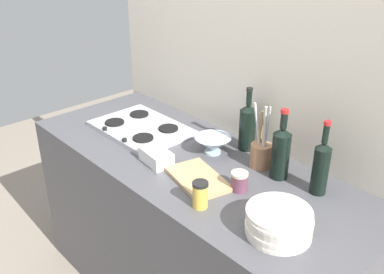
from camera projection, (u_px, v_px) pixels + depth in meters
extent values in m
cube|color=#4C4C51|center=(192.00, 237.00, 2.23)|extent=(1.80, 0.70, 0.90)
cube|color=beige|center=(248.00, 108.00, 2.19)|extent=(1.90, 0.06, 2.10)
cube|color=#B2B2B7|center=(141.00, 128.00, 2.31)|extent=(0.50, 0.36, 0.02)
cylinder|color=black|center=(115.00, 122.00, 2.34)|extent=(0.10, 0.10, 0.01)
cylinder|color=black|center=(143.00, 138.00, 2.17)|extent=(0.10, 0.10, 0.01)
cylinder|color=black|center=(139.00, 114.00, 2.44)|extent=(0.10, 0.10, 0.01)
cylinder|color=black|center=(168.00, 128.00, 2.27)|extent=(0.10, 0.10, 0.01)
cylinder|color=black|center=(105.00, 129.00, 2.26)|extent=(0.02, 0.02, 0.02)
cylinder|color=black|center=(125.00, 140.00, 2.14)|extent=(0.02, 0.02, 0.02)
cylinder|color=silver|center=(278.00, 233.00, 1.55)|extent=(0.23, 0.23, 0.01)
cylinder|color=silver|center=(278.00, 229.00, 1.55)|extent=(0.23, 0.23, 0.01)
cylinder|color=silver|center=(278.00, 226.00, 1.54)|extent=(0.23, 0.23, 0.01)
cylinder|color=silver|center=(280.00, 223.00, 1.53)|extent=(0.23, 0.23, 0.01)
cylinder|color=silver|center=(280.00, 220.00, 1.53)|extent=(0.23, 0.23, 0.01)
cylinder|color=silver|center=(279.00, 216.00, 1.52)|extent=(0.23, 0.23, 0.01)
cylinder|color=silver|center=(279.00, 212.00, 1.52)|extent=(0.23, 0.23, 0.01)
cylinder|color=black|center=(247.00, 130.00, 2.09)|extent=(0.08, 0.08, 0.20)
cone|color=black|center=(249.00, 108.00, 2.04)|extent=(0.08, 0.08, 0.03)
cylinder|color=black|center=(249.00, 98.00, 2.02)|extent=(0.03, 0.03, 0.07)
cylinder|color=black|center=(250.00, 89.00, 2.00)|extent=(0.03, 0.03, 0.02)
cylinder|color=black|center=(280.00, 156.00, 1.85)|extent=(0.08, 0.08, 0.20)
cone|color=black|center=(283.00, 131.00, 1.80)|extent=(0.08, 0.08, 0.03)
cylinder|color=black|center=(284.00, 121.00, 1.78)|extent=(0.03, 0.03, 0.07)
cylinder|color=#B21E1E|center=(285.00, 111.00, 1.76)|extent=(0.03, 0.03, 0.02)
cylinder|color=black|center=(320.00, 171.00, 1.75)|extent=(0.07, 0.07, 0.20)
cone|color=black|center=(324.00, 146.00, 1.70)|extent=(0.07, 0.07, 0.02)
cylinder|color=black|center=(326.00, 134.00, 1.68)|extent=(0.02, 0.02, 0.08)
cylinder|color=#B21E1E|center=(327.00, 123.00, 1.65)|extent=(0.03, 0.03, 0.02)
cylinder|color=silver|center=(213.00, 152.00, 2.09)|extent=(0.08, 0.08, 0.01)
cone|color=silver|center=(213.00, 144.00, 2.08)|extent=(0.17, 0.17, 0.07)
cube|color=white|center=(156.00, 157.00, 1.99)|extent=(0.17, 0.11, 0.06)
cylinder|color=#996B4C|center=(261.00, 156.00, 1.96)|extent=(0.09, 0.09, 0.11)
cylinder|color=#B7B7B2|center=(258.00, 131.00, 1.92)|extent=(0.05, 0.02, 0.26)
cylinder|color=#B7B7B2|center=(265.00, 134.00, 1.89)|extent=(0.02, 0.02, 0.25)
cylinder|color=#997247|center=(261.00, 133.00, 1.93)|extent=(0.03, 0.04, 0.22)
cylinder|color=#B7B7B2|center=(267.00, 133.00, 1.89)|extent=(0.04, 0.03, 0.26)
cylinder|color=gold|center=(200.00, 196.00, 1.68)|extent=(0.06, 0.06, 0.10)
cylinder|color=black|center=(200.00, 184.00, 1.66)|extent=(0.06, 0.06, 0.01)
cylinder|color=#66384C|center=(239.00, 182.00, 1.79)|extent=(0.07, 0.07, 0.07)
cylinder|color=beige|center=(240.00, 174.00, 1.78)|extent=(0.07, 0.07, 0.01)
cube|color=tan|center=(198.00, 179.00, 1.87)|extent=(0.33, 0.24, 0.02)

